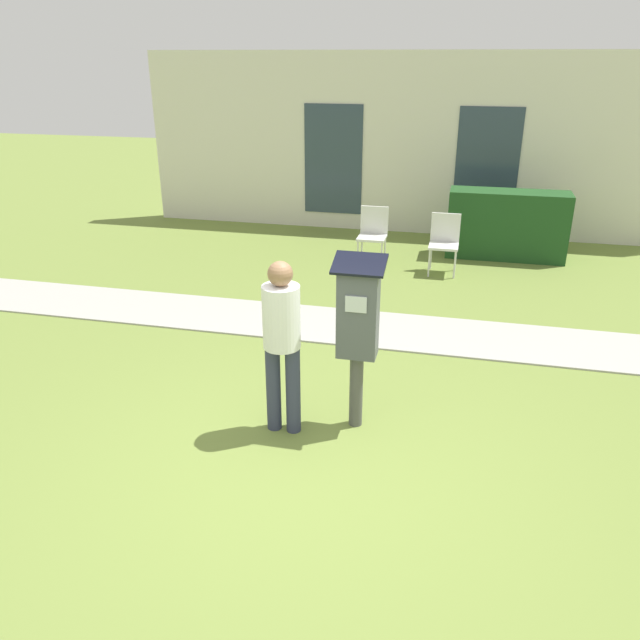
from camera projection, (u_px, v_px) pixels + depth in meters
name	position (u px, v px, depth m)	size (l,w,h in m)	color
ground_plane	(303.00, 467.00, 5.10)	(40.00, 40.00, 0.00)	olive
sidewalk	(363.00, 328.00, 7.69)	(12.00, 1.10, 0.02)	#A3A099
building_facade	(410.00, 145.00, 11.38)	(10.00, 0.26, 3.20)	silver
parking_meter	(358.00, 322.00, 5.31)	(0.44, 0.31, 1.59)	#4C4C4C
person_standing	(282.00, 335.00, 5.27)	(0.32, 0.32, 1.58)	#333851
outdoor_chair_left	(373.00, 231.00, 9.95)	(0.44, 0.44, 0.90)	silver
outdoor_chair_middle	(444.00, 239.00, 9.51)	(0.44, 0.44, 0.90)	silver
hedge_row	(507.00, 225.00, 10.20)	(1.90, 0.60, 1.10)	#1E471E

